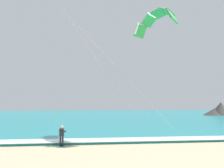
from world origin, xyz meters
The scene contains 6 objects.
sea centered at (0.00, 71.17, 0.10)m, with size 200.00×120.00×0.20m, color teal.
surf_foam centered at (0.00, 12.17, 0.22)m, with size 200.00×2.40×0.04m, color white.
surfboard centered at (-5.02, 10.58, 0.03)m, with size 0.79×1.47×0.09m.
kitesurfer centered at (-5.01, 10.60, 0.94)m, with size 0.61×0.61×1.69m.
kite_primary centered at (4.09, 13.79, 12.20)m, with size 10.63×6.23×12.02m.
headland_right centered at (38.14, 59.11, 1.74)m, with size 9.32×7.95×4.20m.
Camera 1 is at (-3.51, -9.59, 3.35)m, focal length 38.59 mm.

